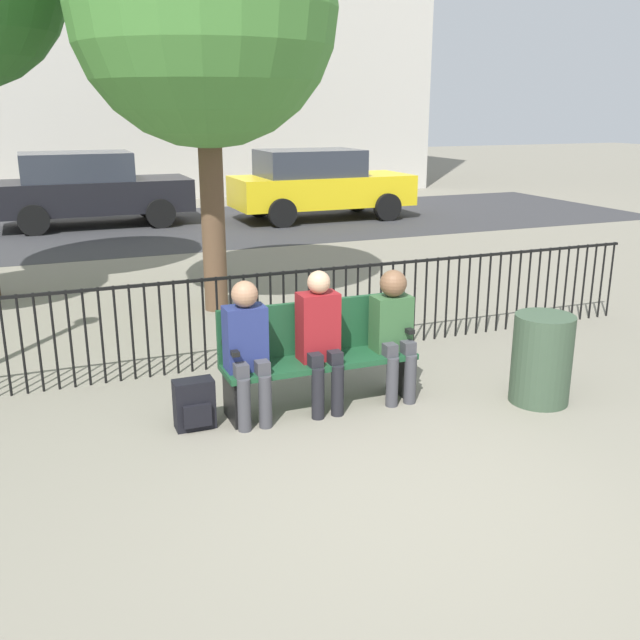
{
  "coord_description": "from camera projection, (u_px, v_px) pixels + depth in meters",
  "views": [
    {
      "loc": [
        -2.19,
        -3.74,
        2.54
      ],
      "look_at": [
        0.0,
        1.66,
        0.8
      ],
      "focal_mm": 40.0,
      "sensor_mm": 36.0,
      "label": 1
    }
  ],
  "objects": [
    {
      "name": "ground_plane",
      "position": [
        412.0,
        497.0,
        4.84
      ],
      "size": [
        80.0,
        80.0,
        0.0
      ],
      "primitive_type": "plane",
      "color": "gray"
    },
    {
      "name": "park_bench",
      "position": [
        317.0,
        351.0,
        6.25
      ],
      "size": [
        1.71,
        0.45,
        0.92
      ],
      "color": "#194728",
      "rests_on": "ground"
    },
    {
      "name": "seated_person_0",
      "position": [
        247.0,
        344.0,
        5.84
      ],
      "size": [
        0.34,
        0.39,
        1.21
      ],
      "color": "#3D3D42",
      "rests_on": "ground"
    },
    {
      "name": "seated_person_1",
      "position": [
        320.0,
        334.0,
        6.07
      ],
      "size": [
        0.34,
        0.39,
        1.24
      ],
      "color": "black",
      "rests_on": "ground"
    },
    {
      "name": "seated_person_2",
      "position": [
        394.0,
        326.0,
        6.32
      ],
      "size": [
        0.34,
        0.39,
        1.18
      ],
      "color": "#3D3D42",
      "rests_on": "ground"
    },
    {
      "name": "backpack",
      "position": [
        194.0,
        405.0,
        5.84
      ],
      "size": [
        0.33,
        0.22,
        0.42
      ],
      "color": "black",
      "rests_on": "ground"
    },
    {
      "name": "fence_railing",
      "position": [
        271.0,
        309.0,
        7.3
      ],
      "size": [
        9.01,
        0.03,
        0.95
      ],
      "color": "black",
      "rests_on": "ground"
    },
    {
      "name": "tree_1",
      "position": [
        204.0,
        11.0,
        8.34
      ],
      "size": [
        3.18,
        3.18,
        5.24
      ],
      "color": "brown",
      "rests_on": "ground"
    },
    {
      "name": "street_surface",
      "position": [
        142.0,
        230.0,
        15.5
      ],
      "size": [
        24.0,
        6.0,
        0.01
      ],
      "color": "#333335",
      "rests_on": "ground"
    },
    {
      "name": "parked_car_0",
      "position": [
        318.0,
        183.0,
        16.75
      ],
      "size": [
        4.2,
        1.94,
        1.62
      ],
      "color": "yellow",
      "rests_on": "ground"
    },
    {
      "name": "parked_car_1",
      "position": [
        89.0,
        188.0,
        15.76
      ],
      "size": [
        4.2,
        1.94,
        1.62
      ],
      "color": "black",
      "rests_on": "ground"
    },
    {
      "name": "trash_bin",
      "position": [
        542.0,
        359.0,
        6.32
      ],
      "size": [
        0.53,
        0.53,
        0.81
      ],
      "color": "#384C38",
      "rests_on": "ground"
    }
  ]
}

